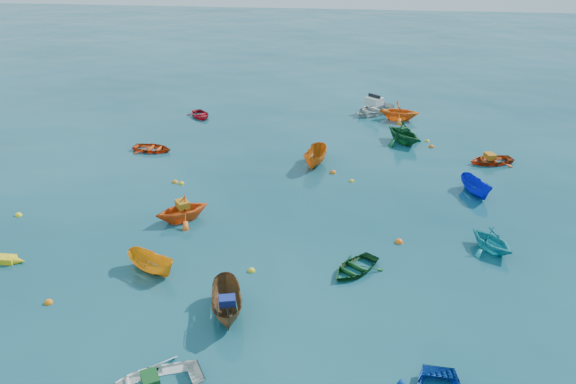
# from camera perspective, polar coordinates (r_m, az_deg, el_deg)

# --- Properties ---
(ground) EXTENTS (160.00, 160.00, 0.00)m
(ground) POSITION_cam_1_polar(r_m,az_deg,el_deg) (27.13, -1.33, -5.34)
(ground) COLOR #093846
(ground) RESTS_ON ground
(sampan_brown_mid) EXTENTS (1.98, 3.40, 1.24)m
(sampan_brown_mid) POSITION_cam_1_polar(r_m,az_deg,el_deg) (22.86, -6.11, -12.26)
(sampan_brown_mid) COLOR brown
(sampan_brown_mid) RESTS_ON ground
(dinghy_orange_w) EXTENTS (3.68, 3.61, 1.47)m
(dinghy_orange_w) POSITION_cam_1_polar(r_m,az_deg,el_deg) (29.74, -10.62, -2.82)
(dinghy_orange_w) COLOR orange
(dinghy_orange_w) RESTS_ON ground
(sampan_yellow_mid) EXTENTS (2.81, 2.09, 1.02)m
(sampan_yellow_mid) POSITION_cam_1_polar(r_m,az_deg,el_deg) (25.88, -13.61, -7.86)
(sampan_yellow_mid) COLOR orange
(sampan_yellow_mid) RESTS_ON ground
(dinghy_green_e) EXTENTS (3.10, 3.26, 0.55)m
(dinghy_green_e) POSITION_cam_1_polar(r_m,az_deg,el_deg) (25.38, 6.76, -7.96)
(dinghy_green_e) COLOR #0F4319
(dinghy_green_e) RESTS_ON ground
(dinghy_cyan_se) EXTENTS (3.10, 3.18, 1.28)m
(dinghy_cyan_se) POSITION_cam_1_polar(r_m,az_deg,el_deg) (28.33, 19.84, -5.59)
(dinghy_cyan_se) COLOR teal
(dinghy_cyan_se) RESTS_ON ground
(dinghy_red_nw) EXTENTS (2.96, 2.31, 0.56)m
(dinghy_red_nw) POSITION_cam_1_polar(r_m,az_deg,el_deg) (39.17, -13.59, 4.10)
(dinghy_red_nw) COLOR #C93E10
(dinghy_red_nw) RESTS_ON ground
(sampan_orange_n) EXTENTS (1.71, 3.34, 1.23)m
(sampan_orange_n) POSITION_cam_1_polar(r_m,az_deg,el_deg) (35.86, 2.81, 2.77)
(sampan_orange_n) COLOR #C06012
(sampan_orange_n) RESTS_ON ground
(dinghy_green_n) EXTENTS (4.07, 4.15, 1.66)m
(dinghy_green_n) POSITION_cam_1_polar(r_m,az_deg,el_deg) (40.30, 11.57, 4.93)
(dinghy_green_n) COLOR #145729
(dinghy_green_n) RESTS_ON ground
(dinghy_red_ne) EXTENTS (3.36, 2.83, 0.59)m
(dinghy_red_ne) POSITION_cam_1_polar(r_m,az_deg,el_deg) (38.40, 19.86, 2.80)
(dinghy_red_ne) COLOR #BA3B0F
(dinghy_red_ne) RESTS_ON ground
(sampan_blue_far) EXTENTS (1.91, 2.86, 1.03)m
(sampan_blue_far) POSITION_cam_1_polar(r_m,az_deg,el_deg) (33.70, 18.45, -0.20)
(sampan_blue_far) COLOR #0E1AB9
(sampan_blue_far) RESTS_ON ground
(dinghy_red_far) EXTENTS (2.90, 3.13, 0.53)m
(dinghy_red_far) POSITION_cam_1_polar(r_m,az_deg,el_deg) (45.43, -8.88, 7.55)
(dinghy_red_far) COLOR #A20D19
(dinghy_red_far) RESTS_ON ground
(dinghy_orange_far) EXTENTS (3.36, 3.00, 1.61)m
(dinghy_orange_far) POSITION_cam_1_polar(r_m,az_deg,el_deg) (45.03, 11.15, 7.20)
(dinghy_orange_far) COLOR orange
(dinghy_orange_far) RESTS_ON ground
(motorboat_white) EXTENTS (4.83, 4.96, 1.44)m
(motorboat_white) POSITION_cam_1_polar(r_m,az_deg,el_deg) (46.40, 8.66, 7.95)
(motorboat_white) COLOR silver
(motorboat_white) RESTS_ON ground
(tarp_green_a) EXTENTS (0.82, 0.88, 0.34)m
(tarp_green_a) POSITION_cam_1_polar(r_m,az_deg,el_deg) (19.85, -13.82, -18.00)
(tarp_green_a) COLOR #124A1D
(tarp_green_a) RESTS_ON dinghy_white_near
(tarp_blue_a) EXTENTS (0.75, 0.64, 0.31)m
(tarp_blue_a) POSITION_cam_1_polar(r_m,az_deg,el_deg) (22.27, -6.19, -10.92)
(tarp_blue_a) COLOR navy
(tarp_blue_a) RESTS_ON sampan_brown_mid
(tarp_orange_a) EXTENTS (0.90, 0.94, 0.36)m
(tarp_orange_a) POSITION_cam_1_polar(r_m,az_deg,el_deg) (29.33, -10.68, -1.22)
(tarp_orange_a) COLOR #C47214
(tarp_orange_a) RESTS_ON dinghy_orange_w
(tarp_green_b) EXTENTS (0.71, 0.68, 0.27)m
(tarp_green_b) POSITION_cam_1_polar(r_m,az_deg,el_deg) (40.04, 11.60, 6.26)
(tarp_green_b) COLOR #12481F
(tarp_green_b) RESTS_ON dinghy_green_n
(tarp_orange_b) EXTENTS (0.75, 0.86, 0.35)m
(tarp_orange_b) POSITION_cam_1_polar(r_m,az_deg,el_deg) (38.18, 19.83, 3.45)
(tarp_orange_b) COLOR #C06913
(tarp_orange_b) RESTS_ON dinghy_red_ne
(buoy_or_a) EXTENTS (0.35, 0.35, 0.35)m
(buoy_or_a) POSITION_cam_1_polar(r_m,az_deg,el_deg) (25.28, -23.13, -10.34)
(buoy_or_a) COLOR orange
(buoy_or_a) RESTS_ON ground
(buoy_ye_a) EXTENTS (0.33, 0.33, 0.33)m
(buoy_ye_a) POSITION_cam_1_polar(r_m,az_deg,el_deg) (25.24, -3.74, -8.03)
(buoy_ye_a) COLOR yellow
(buoy_ye_a) RESTS_ON ground
(buoy_or_b) EXTENTS (0.39, 0.39, 0.39)m
(buoy_or_b) POSITION_cam_1_polar(r_m,az_deg,el_deg) (27.80, 11.20, -5.05)
(buoy_or_b) COLOR #FF640D
(buoy_or_b) RESTS_ON ground
(buoy_ye_b) EXTENTS (0.36, 0.36, 0.36)m
(buoy_ye_b) POSITION_cam_1_polar(r_m,az_deg,el_deg) (32.90, -25.68, -2.18)
(buoy_ye_b) COLOR yellow
(buoy_ye_b) RESTS_ON ground
(buoy_or_c) EXTENTS (0.34, 0.34, 0.34)m
(buoy_or_c) POSITION_cam_1_polar(r_m,az_deg,el_deg) (34.05, -11.39, 0.96)
(buoy_or_c) COLOR orange
(buoy_or_c) RESTS_ON ground
(buoy_ye_c) EXTENTS (0.29, 0.29, 0.29)m
(buoy_ye_c) POSITION_cam_1_polar(r_m,az_deg,el_deg) (33.72, 6.49, 1.07)
(buoy_ye_c) COLOR yellow
(buoy_ye_c) RESTS_ON ground
(buoy_or_d) EXTENTS (0.37, 0.37, 0.37)m
(buoy_or_d) POSITION_cam_1_polar(r_m,az_deg,el_deg) (34.77, 4.59, 1.94)
(buoy_or_d) COLOR orange
(buoy_or_d) RESTS_ON ground
(buoy_ye_d) EXTENTS (0.33, 0.33, 0.33)m
(buoy_ye_d) POSITION_cam_1_polar(r_m,az_deg,el_deg) (33.80, -10.78, 0.82)
(buoy_ye_d) COLOR gold
(buoy_ye_d) RESTS_ON ground
(buoy_or_e) EXTENTS (0.35, 0.35, 0.35)m
(buoy_or_e) POSITION_cam_1_polar(r_m,az_deg,el_deg) (39.93, 14.36, 4.44)
(buoy_or_e) COLOR #EB5D0C
(buoy_or_e) RESTS_ON ground
(buoy_ye_e) EXTENTS (0.29, 0.29, 0.29)m
(buoy_ye_e) POSITION_cam_1_polar(r_m,az_deg,el_deg) (40.91, 13.98, 5.00)
(buoy_ye_e) COLOR yellow
(buoy_ye_e) RESTS_ON ground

